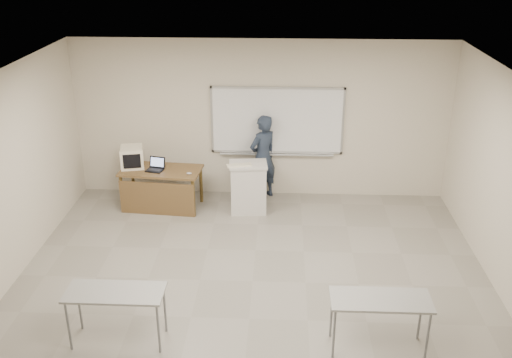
{
  "coord_description": "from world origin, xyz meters",
  "views": [
    {
      "loc": [
        0.38,
        -6.19,
        4.73
      ],
      "look_at": [
        -0.01,
        2.2,
        1.07
      ],
      "focal_mm": 40.0,
      "sensor_mm": 36.0,
      "label": 1
    }
  ],
  "objects_px": {
    "instructor_desk": "(160,182)",
    "crt_monitor": "(132,157)",
    "podium": "(248,187)",
    "mouse": "(189,173)",
    "laptop": "(155,167)",
    "whiteboard": "(277,122)",
    "keyboard": "(239,165)",
    "presenter": "(263,157)"
  },
  "relations": [
    {
      "from": "whiteboard",
      "to": "crt_monitor",
      "type": "distance_m",
      "value": 2.76
    },
    {
      "from": "laptop",
      "to": "mouse",
      "type": "bearing_deg",
      "value": -2.73
    },
    {
      "from": "whiteboard",
      "to": "laptop",
      "type": "distance_m",
      "value": 2.4
    },
    {
      "from": "mouse",
      "to": "keyboard",
      "type": "relative_size",
      "value": 0.22
    },
    {
      "from": "keyboard",
      "to": "instructor_desk",
      "type": "bearing_deg",
      "value": 162.09
    },
    {
      "from": "crt_monitor",
      "to": "mouse",
      "type": "bearing_deg",
      "value": -29.29
    },
    {
      "from": "whiteboard",
      "to": "podium",
      "type": "distance_m",
      "value": 1.36
    },
    {
      "from": "whiteboard",
      "to": "laptop",
      "type": "xyz_separation_m",
      "value": [
        -2.2,
        -0.68,
        -0.68
      ]
    },
    {
      "from": "keyboard",
      "to": "presenter",
      "type": "height_order",
      "value": "presenter"
    },
    {
      "from": "mouse",
      "to": "keyboard",
      "type": "height_order",
      "value": "keyboard"
    },
    {
      "from": "instructor_desk",
      "to": "mouse",
      "type": "bearing_deg",
      "value": -3.97
    },
    {
      "from": "podium",
      "to": "mouse",
      "type": "height_order",
      "value": "podium"
    },
    {
      "from": "podium",
      "to": "laptop",
      "type": "relative_size",
      "value": 3.16
    },
    {
      "from": "crt_monitor",
      "to": "instructor_desk",
      "type": "bearing_deg",
      "value": -36.13
    },
    {
      "from": "crt_monitor",
      "to": "keyboard",
      "type": "height_order",
      "value": "crt_monitor"
    },
    {
      "from": "mouse",
      "to": "laptop",
      "type": "bearing_deg",
      "value": 165.8
    },
    {
      "from": "whiteboard",
      "to": "keyboard",
      "type": "relative_size",
      "value": 5.68
    },
    {
      "from": "podium",
      "to": "presenter",
      "type": "xyz_separation_m",
      "value": [
        0.24,
        0.61,
        0.35
      ]
    },
    {
      "from": "whiteboard",
      "to": "presenter",
      "type": "xyz_separation_m",
      "value": [
        -0.26,
        -0.16,
        -0.66
      ]
    },
    {
      "from": "instructor_desk",
      "to": "crt_monitor",
      "type": "xyz_separation_m",
      "value": [
        -0.55,
        0.24,
        0.39
      ]
    },
    {
      "from": "instructor_desk",
      "to": "laptop",
      "type": "height_order",
      "value": "laptop"
    },
    {
      "from": "keyboard",
      "to": "mouse",
      "type": "bearing_deg",
      "value": 165.09
    },
    {
      "from": "whiteboard",
      "to": "laptop",
      "type": "bearing_deg",
      "value": -162.75
    },
    {
      "from": "crt_monitor",
      "to": "mouse",
      "type": "relative_size",
      "value": 4.83
    },
    {
      "from": "instructor_desk",
      "to": "podium",
      "type": "relative_size",
      "value": 1.55
    },
    {
      "from": "instructor_desk",
      "to": "laptop",
      "type": "relative_size",
      "value": 4.88
    },
    {
      "from": "whiteboard",
      "to": "crt_monitor",
      "type": "height_order",
      "value": "whiteboard"
    },
    {
      "from": "keyboard",
      "to": "presenter",
      "type": "relative_size",
      "value": 0.27
    },
    {
      "from": "whiteboard",
      "to": "instructor_desk",
      "type": "height_order",
      "value": "whiteboard"
    },
    {
      "from": "presenter",
      "to": "laptop",
      "type": "bearing_deg",
      "value": -26.14
    },
    {
      "from": "instructor_desk",
      "to": "podium",
      "type": "bearing_deg",
      "value": 5.57
    },
    {
      "from": "podium",
      "to": "laptop",
      "type": "distance_m",
      "value": 1.73
    },
    {
      "from": "whiteboard",
      "to": "podium",
      "type": "height_order",
      "value": "whiteboard"
    },
    {
      "from": "instructor_desk",
      "to": "laptop",
      "type": "distance_m",
      "value": 0.29
    },
    {
      "from": "whiteboard",
      "to": "podium",
      "type": "bearing_deg",
      "value": -123.07
    },
    {
      "from": "laptop",
      "to": "podium",
      "type": "bearing_deg",
      "value": 10.28
    },
    {
      "from": "whiteboard",
      "to": "presenter",
      "type": "height_order",
      "value": "whiteboard"
    },
    {
      "from": "podium",
      "to": "mouse",
      "type": "distance_m",
      "value": 1.1
    },
    {
      "from": "laptop",
      "to": "whiteboard",
      "type": "bearing_deg",
      "value": 30.38
    },
    {
      "from": "crt_monitor",
      "to": "whiteboard",
      "type": "bearing_deg",
      "value": -1.24
    },
    {
      "from": "crt_monitor",
      "to": "keyboard",
      "type": "bearing_deg",
      "value": -22.61
    },
    {
      "from": "instructor_desk",
      "to": "crt_monitor",
      "type": "distance_m",
      "value": 0.71
    }
  ]
}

